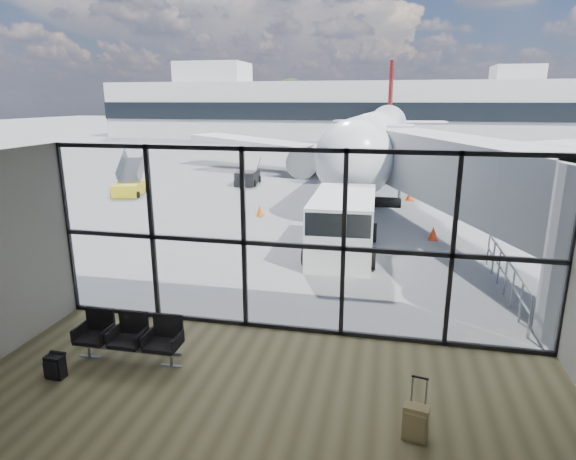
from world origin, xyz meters
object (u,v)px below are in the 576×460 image
at_px(mobile_stairs, 130,187).
at_px(backpack, 55,367).
at_px(service_van, 343,224).
at_px(suitcase, 416,422).
at_px(airliner, 379,136).
at_px(seating_row, 131,334).
at_px(belt_loader, 248,176).

bearing_deg(mobile_stairs, backpack, -76.24).
bearing_deg(mobile_stairs, service_van, -44.67).
bearing_deg(mobile_stairs, suitcase, -61.40).
height_order(service_van, mobile_stairs, service_van).
relative_size(airliner, service_van, 7.15).
distance_m(seating_row, airliner, 29.72).
xyz_separation_m(suitcase, airliner, (-1.68, 30.74, 2.53)).
relative_size(airliner, belt_loader, 10.13).
distance_m(airliner, mobile_stairs, 18.76).
relative_size(seating_row, belt_loader, 0.66).
distance_m(suitcase, mobile_stairs, 24.48).
xyz_separation_m(seating_row, airliner, (4.31, 29.32, 2.28)).
bearing_deg(suitcase, mobile_stairs, 141.51).
xyz_separation_m(airliner, belt_loader, (-8.38, -6.87, -2.32)).
distance_m(backpack, suitcase, 7.13).
bearing_deg(seating_row, belt_loader, 99.35).
relative_size(backpack, belt_loader, 0.15).
height_order(suitcase, mobile_stairs, mobile_stairs).
xyz_separation_m(backpack, airliner, (5.44, 30.37, 2.60)).
height_order(service_van, belt_loader, service_van).
bearing_deg(backpack, belt_loader, 98.66).
bearing_deg(backpack, suitcase, -1.42).
xyz_separation_m(seating_row, suitcase, (5.98, -1.41, -0.25)).
height_order(seating_row, belt_loader, belt_loader).
height_order(airliner, service_van, airliner).
bearing_deg(backpack, airliner, 81.38).
height_order(backpack, airliner, airliner).
bearing_deg(suitcase, service_van, 114.00).
bearing_deg(mobile_stairs, airliner, 28.74).
distance_m(service_van, belt_loader, 16.06).
distance_m(belt_loader, mobile_stairs, 7.78).
relative_size(service_van, belt_loader, 1.42).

